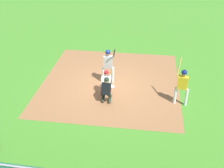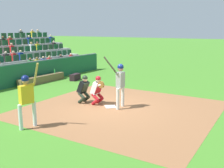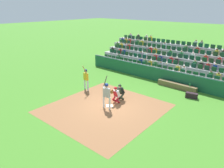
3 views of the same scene
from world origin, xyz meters
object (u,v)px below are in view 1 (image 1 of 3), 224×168
Objects in this scene: home_plate_marker at (109,86)px; catcher_crouching at (106,81)px; home_plate_umpire at (106,89)px; on_deck_batter at (182,83)px; batter_at_plate at (108,63)px.

catcher_crouching reaches higher than home_plate_marker.
home_plate_umpire is 0.58× the size of on_deck_batter.
home_plate_umpire is (0.11, -0.66, -0.02)m from catcher_crouching.
catcher_crouching is 3.55m from on_deck_batter.
batter_at_plate is 1.70× the size of home_plate_umpire.
home_plate_umpire is at bearing -174.19° from on_deck_batter.
home_plate_marker is at bearing -75.05° from batter_at_plate.
catcher_crouching is 1.01× the size of home_plate_umpire.
on_deck_batter is (3.51, -0.32, 0.40)m from catcher_crouching.
batter_at_plate is at bearing 104.95° from home_plate_marker.
home_plate_marker is 3.80m from on_deck_batter.
home_plate_marker is at bearing 164.13° from on_deck_batter.
batter_at_plate is 1.18m from catcher_crouching.
on_deck_batter reaches higher than batter_at_plate.
catcher_crouching is 0.67m from home_plate_umpire.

